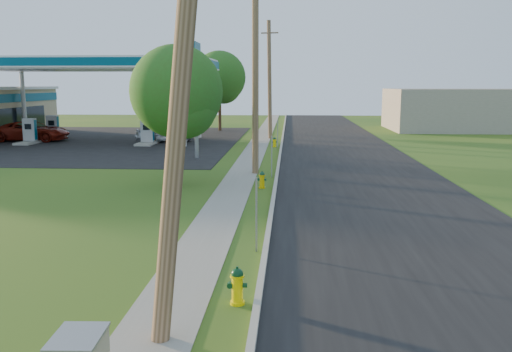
{
  "coord_description": "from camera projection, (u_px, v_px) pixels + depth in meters",
  "views": [
    {
      "loc": [
        1.11,
        -9.66,
        4.38
      ],
      "look_at": [
        0.0,
        8.0,
        1.4
      ],
      "focal_mm": 38.0,
      "sensor_mm": 36.0,
      "label": 1
    }
  ],
  "objects": [
    {
      "name": "gas_canopy",
      "position": [
        94.0,
        65.0,
        41.69
      ],
      "size": [
        18.18,
        9.18,
        6.4
      ],
      "color": "silver",
      "rests_on": "ground"
    },
    {
      "name": "utility_pole_near",
      "position": [
        182.0,
        58.0,
        8.56
      ],
      "size": [
        1.4,
        0.32,
        9.48
      ],
      "color": "brown",
      "rests_on": "ground"
    },
    {
      "name": "hydrant_far",
      "position": [
        275.0,
        142.0,
        38.66
      ],
      "size": [
        0.37,
        0.33,
        0.72
      ],
      "color": "#FDD702",
      "rests_on": "ground"
    },
    {
      "name": "sign_post_mid",
      "position": [
        272.0,
        157.0,
        25.87
      ],
      "size": [
        0.05,
        0.04,
        2.0
      ],
      "primitive_type": "cube",
      "color": "gray",
      "rests_on": "ground"
    },
    {
      "name": "utility_pole_far",
      "position": [
        270.0,
        80.0,
        43.99
      ],
      "size": [
        1.4,
        0.32,
        9.5
      ],
      "color": "brown",
      "rests_on": "ground"
    },
    {
      "name": "hydrant_near",
      "position": [
        237.0,
        286.0,
        10.89
      ],
      "size": [
        0.4,
        0.36,
        0.79
      ],
      "color": "#F2DA02",
      "rests_on": "ground"
    },
    {
      "name": "distant_building",
      "position": [
        462.0,
        109.0,
        53.14
      ],
      "size": [
        14.0,
        10.0,
        4.0
      ],
      "primitive_type": "cube",
      "color": "gray",
      "rests_on": "ground"
    },
    {
      "name": "fuel_pump_sw",
      "position": [
        53.0,
        130.0,
        44.79
      ],
      "size": [
        1.2,
        3.2,
        1.9
      ],
      "color": "#9F9D92",
      "rests_on": "ground"
    },
    {
      "name": "tree_verge",
      "position": [
        179.0,
        95.0,
        23.4
      ],
      "size": [
        4.04,
        4.04,
        6.13
      ],
      "color": "#362418",
      "rests_on": "ground"
    },
    {
      "name": "road",
      "position": [
        382.0,
        206.0,
        19.87
      ],
      "size": [
        8.0,
        120.0,
        0.02
      ],
      "primitive_type": "cube",
      "color": "black",
      "rests_on": "ground"
    },
    {
      "name": "sign_post_near",
      "position": [
        256.0,
        215.0,
        14.26
      ],
      "size": [
        0.05,
        0.04,
        2.0
      ],
      "primitive_type": "cube",
      "color": "gray",
      "rests_on": "ground"
    },
    {
      "name": "hydrant_mid",
      "position": [
        262.0,
        180.0,
        23.2
      ],
      "size": [
        0.39,
        0.35,
        0.75
      ],
      "color": "#DBB006",
      "rests_on": "ground"
    },
    {
      "name": "fuel_pump_nw",
      "position": [
        30.0,
        134.0,
        40.86
      ],
      "size": [
        1.2,
        3.2,
        1.9
      ],
      "color": "#9F9D92",
      "rests_on": "ground"
    },
    {
      "name": "forecourt",
      "position": [
        73.0,
        141.0,
        42.79
      ],
      "size": [
        26.0,
        28.0,
        0.02
      ],
      "primitive_type": "cube",
      "color": "black",
      "rests_on": "ground"
    },
    {
      "name": "fuel_pump_ne",
      "position": [
        147.0,
        135.0,
        40.3
      ],
      "size": [
        1.2,
        3.2,
        1.9
      ],
      "color": "#9F9D92",
      "rests_on": "ground"
    },
    {
      "name": "fuel_pump_se",
      "position": [
        160.0,
        130.0,
        44.24
      ],
      "size": [
        1.2,
        3.2,
        1.9
      ],
      "color": "#9F9D92",
      "rests_on": "ground"
    },
    {
      "name": "curb",
      "position": [
        273.0,
        202.0,
        20.1
      ],
      "size": [
        0.15,
        120.0,
        0.15
      ],
      "primitive_type": "cube",
      "color": "#9F9D92",
      "rests_on": "ground"
    },
    {
      "name": "ground_plane",
      "position": [
        230.0,
        318.0,
        10.31
      ],
      "size": [
        140.0,
        140.0,
        0.0
      ],
      "primitive_type": "plane",
      "color": "#28521A",
      "rests_on": "ground"
    },
    {
      "name": "sidewalk",
      "position": [
        226.0,
        203.0,
        20.22
      ],
      "size": [
        1.5,
        120.0,
        0.03
      ],
      "primitive_type": "cube",
      "color": "gray",
      "rests_on": "ground"
    },
    {
      "name": "price_pylon",
      "position": [
        195.0,
        67.0,
        31.83
      ],
      "size": [
        0.34,
        2.04,
        6.85
      ],
      "color": "gray",
      "rests_on": "ground"
    },
    {
      "name": "car_red",
      "position": [
        32.0,
        131.0,
        42.58
      ],
      "size": [
        5.72,
        2.66,
        1.58
      ],
      "primitive_type": "imported",
      "rotation": [
        0.0,
        0.0,
        1.58
      ],
      "color": "maroon",
      "rests_on": "ground"
    },
    {
      "name": "utility_pole_mid",
      "position": [
        255.0,
        73.0,
        26.25
      ],
      "size": [
        1.4,
        0.32,
        9.8
      ],
      "color": "brown",
      "rests_on": "ground"
    },
    {
      "name": "sign_post_far",
      "position": [
        278.0,
        134.0,
        37.88
      ],
      "size": [
        0.05,
        0.04,
        2.0
      ],
      "primitive_type": "cube",
      "color": "gray",
      "rests_on": "ground"
    },
    {
      "name": "car_silver",
      "position": [
        164.0,
        133.0,
        41.76
      ],
      "size": [
        4.72,
        3.21,
        1.49
      ],
      "primitive_type": "imported",
      "rotation": [
        0.0,
        0.0,
        1.94
      ],
      "color": "#A7AAAF",
      "rests_on": "ground"
    },
    {
      "name": "tree_lot",
      "position": [
        220.0,
        79.0,
        51.57
      ],
      "size": [
        5.03,
        5.03,
        7.62
      ],
      "color": "#362418",
      "rests_on": "ground"
    }
  ]
}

